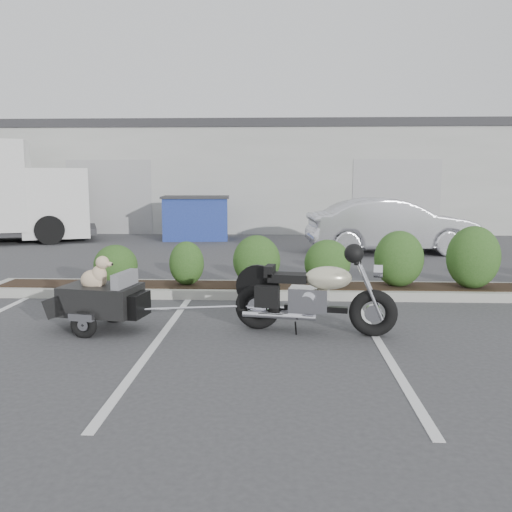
{
  "coord_description": "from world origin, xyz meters",
  "views": [
    {
      "loc": [
        -0.02,
        -6.89,
        1.98
      ],
      "look_at": [
        -0.38,
        1.59,
        0.75
      ],
      "focal_mm": 38.0,
      "sensor_mm": 36.0,
      "label": 1
    }
  ],
  "objects_px": {
    "motorcycle": "(314,296)",
    "pet_trailer": "(100,298)",
    "dumpster": "(196,218)",
    "sedan": "(392,226)"
  },
  "relations": [
    {
      "from": "motorcycle",
      "to": "pet_trailer",
      "type": "xyz_separation_m",
      "value": [
        -2.78,
        0.02,
        -0.06
      ]
    },
    {
      "from": "motorcycle",
      "to": "dumpster",
      "type": "bearing_deg",
      "value": 117.19
    },
    {
      "from": "motorcycle",
      "to": "sedan",
      "type": "xyz_separation_m",
      "value": [
        2.52,
        7.55,
        0.24
      ]
    },
    {
      "from": "pet_trailer",
      "to": "sedan",
      "type": "xyz_separation_m",
      "value": [
        5.29,
        7.53,
        0.3
      ]
    },
    {
      "from": "pet_trailer",
      "to": "sedan",
      "type": "bearing_deg",
      "value": 65.52
    },
    {
      "from": "pet_trailer",
      "to": "dumpster",
      "type": "relative_size",
      "value": 0.76
    },
    {
      "from": "motorcycle",
      "to": "sedan",
      "type": "relative_size",
      "value": 0.48
    },
    {
      "from": "sedan",
      "to": "motorcycle",
      "type": "bearing_deg",
      "value": 155.94
    },
    {
      "from": "sedan",
      "to": "dumpster",
      "type": "relative_size",
      "value": 1.95
    },
    {
      "from": "pet_trailer",
      "to": "dumpster",
      "type": "bearing_deg",
      "value": 102.51
    }
  ]
}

